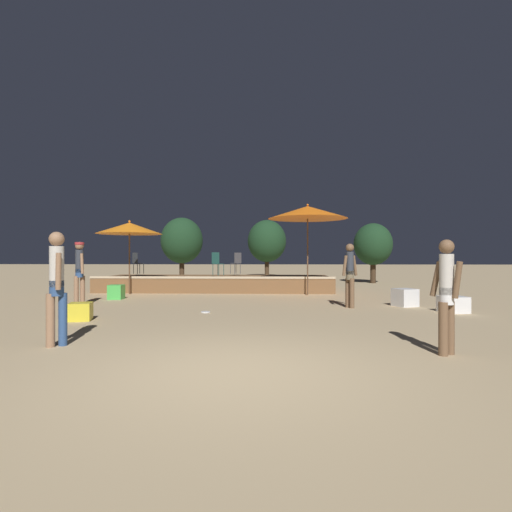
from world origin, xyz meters
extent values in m
plane|color=tan|center=(0.00, 0.00, 0.00)|extent=(120.00, 120.00, 0.00)
cube|color=brown|center=(-1.74, 11.45, 0.28)|extent=(9.16, 3.11, 0.56)
cube|color=#CCB793|center=(-1.74, 9.93, 0.60)|extent=(9.16, 0.12, 0.08)
cylinder|color=brown|center=(1.78, 9.51, 1.37)|extent=(0.05, 0.05, 2.73)
cone|color=orange|center=(1.78, 9.51, 2.96)|extent=(2.84, 2.84, 0.45)
sphere|color=orange|center=(1.78, 9.51, 3.23)|extent=(0.08, 0.08, 0.08)
cylinder|color=brown|center=(-4.72, 9.62, 1.11)|extent=(0.05, 0.05, 2.21)
cone|color=orange|center=(-4.72, 9.62, 2.42)|extent=(2.37, 2.37, 0.41)
sphere|color=orange|center=(-4.72, 9.62, 2.67)|extent=(0.08, 0.08, 0.08)
cube|color=white|center=(4.21, 6.46, 0.25)|extent=(0.70, 0.70, 0.49)
cube|color=#4CC651|center=(-4.53, 7.91, 0.23)|extent=(0.46, 0.46, 0.47)
cube|color=yellow|center=(-3.67, 3.72, 0.19)|extent=(0.55, 0.55, 0.38)
cube|color=white|center=(5.01, 5.28, 0.20)|extent=(0.65, 0.65, 0.40)
cylinder|color=#997051|center=(-5.03, 6.26, 0.42)|extent=(0.13, 0.13, 0.84)
cylinder|color=#997051|center=(-4.91, 6.39, 0.42)|extent=(0.13, 0.13, 0.84)
cylinder|color=#2D4C7F|center=(-4.97, 6.33, 0.92)|extent=(0.22, 0.22, 0.24)
cylinder|color=#333842|center=(-4.97, 6.33, 1.26)|extent=(0.22, 0.22, 0.64)
cylinder|color=#997051|center=(-4.84, 6.21, 1.19)|extent=(0.16, 0.15, 0.57)
cylinder|color=#997051|center=(-5.10, 6.44, 1.19)|extent=(0.14, 0.14, 0.57)
sphere|color=#997051|center=(-4.97, 6.33, 1.69)|extent=(0.23, 0.23, 0.23)
cylinder|color=#B22D33|center=(-4.97, 6.33, 1.76)|extent=(0.25, 0.25, 0.07)
cylinder|color=brown|center=(2.65, 6.00, 0.40)|extent=(0.13, 0.13, 0.80)
cylinder|color=brown|center=(2.57, 6.14, 0.40)|extent=(0.13, 0.13, 0.80)
cylinder|color=#72664C|center=(2.61, 6.07, 0.88)|extent=(0.21, 0.21, 0.24)
cylinder|color=#333842|center=(2.61, 6.07, 1.21)|extent=(0.21, 0.21, 0.62)
cylinder|color=brown|center=(2.76, 6.15, 1.14)|extent=(0.18, 0.15, 0.55)
cylinder|color=brown|center=(2.46, 5.99, 1.14)|extent=(0.18, 0.15, 0.55)
sphere|color=brown|center=(2.61, 6.07, 1.63)|extent=(0.22, 0.22, 0.22)
cylinder|color=#997051|center=(-2.92, 1.22, 0.41)|extent=(0.13, 0.13, 0.83)
cylinder|color=#2D4C7F|center=(-2.78, 1.32, 0.41)|extent=(0.13, 0.13, 0.83)
cylinder|color=#2D4C7F|center=(-2.85, 1.27, 0.91)|extent=(0.21, 0.21, 0.24)
cylinder|color=beige|center=(-2.85, 1.27, 1.24)|extent=(0.21, 0.21, 0.63)
cylinder|color=#997051|center=(-2.75, 1.13, 1.17)|extent=(0.14, 0.15, 0.57)
cylinder|color=#997051|center=(-2.95, 1.41, 1.17)|extent=(0.16, 0.17, 0.57)
sphere|color=#997051|center=(-2.85, 1.27, 1.67)|extent=(0.22, 0.22, 0.22)
cylinder|color=brown|center=(2.91, 0.91, 0.38)|extent=(0.13, 0.13, 0.76)
cylinder|color=brown|center=(3.04, 1.01, 0.38)|extent=(0.13, 0.13, 0.76)
cylinder|color=white|center=(2.98, 0.96, 0.84)|extent=(0.19, 0.19, 0.24)
cylinder|color=beige|center=(2.98, 0.96, 1.15)|extent=(0.19, 0.19, 0.58)
cylinder|color=brown|center=(3.07, 0.83, 1.07)|extent=(0.15, 0.17, 0.52)
cylinder|color=brown|center=(2.89, 1.09, 1.07)|extent=(0.18, 0.20, 0.52)
sphere|color=brown|center=(2.98, 0.96, 1.54)|extent=(0.21, 0.21, 0.21)
cylinder|color=#1E4C47|center=(-1.38, 10.77, 0.87)|extent=(0.02, 0.02, 0.45)
cylinder|color=#1E4C47|center=(-1.64, 10.93, 0.87)|extent=(0.02, 0.02, 0.45)
cylinder|color=#1E4C47|center=(-1.54, 10.52, 0.87)|extent=(0.02, 0.02, 0.45)
cylinder|color=#1E4C47|center=(-1.79, 10.68, 0.87)|extent=(0.02, 0.02, 0.45)
cylinder|color=#1E4C47|center=(-1.59, 10.72, 1.09)|extent=(0.40, 0.40, 0.02)
cube|color=#1E4C47|center=(-1.68, 10.58, 1.32)|extent=(0.32, 0.22, 0.45)
cylinder|color=#47474C|center=(-1.04, 12.36, 0.87)|extent=(0.02, 0.02, 0.45)
cylinder|color=#47474C|center=(-1.26, 12.15, 0.87)|extent=(0.02, 0.02, 0.45)
cylinder|color=#47474C|center=(-0.84, 12.14, 0.87)|extent=(0.02, 0.02, 0.45)
cylinder|color=#47474C|center=(-1.06, 11.93, 0.87)|extent=(0.02, 0.02, 0.45)
cylinder|color=#47474C|center=(-1.05, 12.14, 1.09)|extent=(0.40, 0.40, 0.02)
cube|color=#47474C|center=(-0.93, 12.02, 1.32)|extent=(0.28, 0.27, 0.45)
cylinder|color=#2D3338|center=(-4.97, 12.02, 0.87)|extent=(0.02, 0.02, 0.45)
cylinder|color=#2D3338|center=(-5.20, 12.21, 0.87)|extent=(0.02, 0.02, 0.45)
cylinder|color=#2D3338|center=(-5.16, 11.78, 0.87)|extent=(0.02, 0.02, 0.45)
cylinder|color=#2D3338|center=(-5.39, 11.97, 0.87)|extent=(0.02, 0.02, 0.45)
cylinder|color=#2D3338|center=(-5.18, 11.99, 1.09)|extent=(0.40, 0.40, 0.02)
cube|color=#2D3338|center=(-5.29, 11.86, 1.32)|extent=(0.30, 0.25, 0.45)
cylinder|color=white|center=(-1.14, 4.98, 0.02)|extent=(0.23, 0.23, 0.03)
cylinder|color=#3D2B1C|center=(5.72, 15.93, 0.56)|extent=(0.28, 0.28, 1.12)
ellipsoid|color=#19381E|center=(5.72, 15.93, 2.01)|extent=(1.96, 1.96, 2.16)
cylinder|color=#3D2B1C|center=(-4.65, 17.86, 0.60)|extent=(0.28, 0.28, 1.21)
ellipsoid|color=#19381E|center=(-4.65, 17.86, 2.28)|extent=(2.39, 2.39, 2.62)
cylinder|color=#3D2B1C|center=(0.19, 21.51, 0.62)|extent=(0.28, 0.28, 1.24)
ellipsoid|color=#19381E|center=(0.19, 21.51, 2.38)|extent=(2.53, 2.53, 2.78)
camera|label=1|loc=(0.49, -4.80, 1.41)|focal=28.00mm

